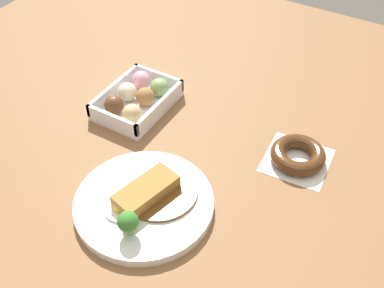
# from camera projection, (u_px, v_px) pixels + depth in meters

# --- Properties ---
(ground_plane) EXTENTS (1.60, 1.60, 0.00)m
(ground_plane) POSITION_uv_depth(u_px,v_px,m) (167.00, 172.00, 0.94)
(ground_plane) COLOR brown
(curry_plate) EXTENTS (0.26, 0.26, 0.07)m
(curry_plate) POSITION_uv_depth(u_px,v_px,m) (145.00, 202.00, 0.87)
(curry_plate) COLOR white
(curry_plate) RESTS_ON ground_plane
(donut_box) EXTENTS (0.19, 0.14, 0.06)m
(donut_box) POSITION_uv_depth(u_px,v_px,m) (137.00, 99.00, 1.07)
(donut_box) COLOR white
(donut_box) RESTS_ON ground_plane
(chocolate_ring_donut) EXTENTS (0.14, 0.14, 0.03)m
(chocolate_ring_donut) POSITION_uv_depth(u_px,v_px,m) (298.00, 155.00, 0.95)
(chocolate_ring_donut) COLOR white
(chocolate_ring_donut) RESTS_ON ground_plane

